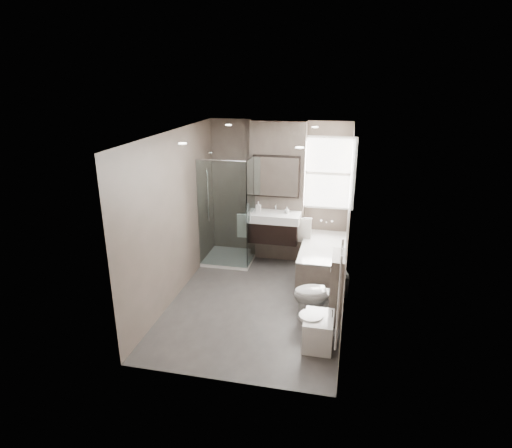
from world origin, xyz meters
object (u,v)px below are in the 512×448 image
(bathtub, at_px, (322,259))
(bidet, at_px, (318,330))
(vanity, at_px, (274,227))
(toilet, at_px, (319,294))

(bathtub, relative_size, bidet, 2.96)
(vanity, xyz_separation_m, toilet, (0.97, -1.68, -0.37))
(bidet, bearing_deg, bathtub, 92.47)
(bidet, bearing_deg, toilet, 93.56)
(vanity, xyz_separation_m, bidet, (1.01, -2.39, -0.52))
(vanity, bearing_deg, toilet, -60.02)
(vanity, bearing_deg, bidet, -66.99)
(vanity, height_order, toilet, vanity)
(toilet, height_order, bidet, toilet)
(toilet, distance_m, bidet, 0.72)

